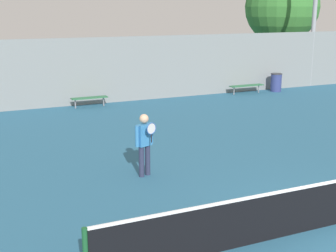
# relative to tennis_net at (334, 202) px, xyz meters

# --- Properties ---
(ground_plane) EXTENTS (100.00, 100.00, 0.00)m
(ground_plane) POSITION_rel_tennis_net_xyz_m (0.00, 0.00, -0.49)
(ground_plane) COLOR #285B7A
(tennis_net) EXTENTS (10.26, 0.09, 0.97)m
(tennis_net) POSITION_rel_tennis_net_xyz_m (0.00, 0.00, 0.00)
(tennis_net) COLOR #195128
(tennis_net) RESTS_ON ground_plane
(tennis_player) EXTENTS (0.56, 0.49, 1.66)m
(tennis_player) POSITION_rel_tennis_net_xyz_m (-2.42, 4.25, 0.46)
(tennis_player) COLOR #282D47
(tennis_player) RESTS_ON ground_plane
(bench_courtside_near) EXTENTS (1.89, 0.40, 0.44)m
(bench_courtside_near) POSITION_rel_tennis_net_xyz_m (6.82, 13.47, -0.09)
(bench_courtside_near) COLOR #28663D
(bench_courtside_near) RESTS_ON ground_plane
(bench_courtside_far) EXTENTS (1.61, 0.40, 0.44)m
(bench_courtside_far) POSITION_rel_tennis_net_xyz_m (-1.45, 13.47, -0.10)
(bench_courtside_far) COLOR #28663D
(bench_courtside_far) RESTS_ON ground_plane
(trash_bin) EXTENTS (0.59, 0.59, 0.95)m
(trash_bin) POSITION_rel_tennis_net_xyz_m (8.62, 13.41, -0.02)
(trash_bin) COLOR navy
(trash_bin) RESTS_ON ground_plane
(back_fence) EXTENTS (31.81, 0.06, 3.02)m
(back_fence) POSITION_rel_tennis_net_xyz_m (0.00, 14.09, 1.02)
(back_fence) COLOR gray
(back_fence) RESTS_ON ground_plane
(tree_green_tall) EXTENTS (4.83, 4.83, 6.79)m
(tree_green_tall) POSITION_rel_tennis_net_xyz_m (13.13, 19.16, 3.87)
(tree_green_tall) COLOR brown
(tree_green_tall) RESTS_ON ground_plane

